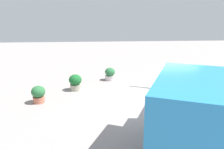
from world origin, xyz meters
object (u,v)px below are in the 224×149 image
at_px(person_customer, 167,78).
at_px(planter_flowering_far, 110,74).
at_px(planter_flowering_side, 38,94).
at_px(planter_flowering_near, 75,82).
at_px(food_truck, 191,108).

distance_m(person_customer, planter_flowering_far, 3.28).
xyz_separation_m(planter_flowering_far, planter_flowering_side, (-3.42, -3.31, 0.05)).
bearing_deg(planter_flowering_side, planter_flowering_near, 46.82).
xyz_separation_m(food_truck, person_customer, (0.93, 6.11, -0.78)).
height_order(planter_flowering_far, planter_flowering_side, planter_flowering_side).
relative_size(food_truck, planter_flowering_far, 7.74).
bearing_deg(planter_flowering_side, planter_flowering_far, 43.99).
distance_m(person_customer, planter_flowering_side, 7.09).
bearing_deg(planter_flowering_far, food_truck, -71.74).
bearing_deg(planter_flowering_side, person_customer, 21.18).
relative_size(food_truck, person_customer, 6.90).
distance_m(food_truck, planter_flowering_side, 6.73).
bearing_deg(planter_flowering_far, planter_flowering_near, -138.53).
relative_size(food_truck, planter_flowering_near, 6.87).
bearing_deg(planter_flowering_near, planter_flowering_far, 41.47).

